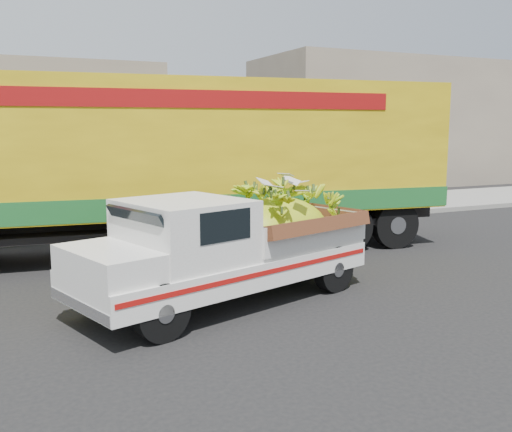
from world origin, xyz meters
name	(u,v)px	position (x,y,z in m)	size (l,w,h in m)	color
ground	(300,293)	(0.00, 0.00, 0.00)	(100.00, 100.00, 0.00)	black
curb	(186,229)	(0.00, 6.35, 0.07)	(60.00, 0.25, 0.15)	gray
sidewalk	(165,218)	(0.00, 8.45, 0.07)	(60.00, 4.00, 0.14)	gray
building_right	(397,123)	(14.00, 15.35, 3.00)	(14.00, 6.00, 6.00)	gray
pickup_truck	(243,242)	(-0.97, 0.20, 0.93)	(5.25, 3.20, 1.73)	black
semi_trailer	(187,158)	(-0.72, 3.89, 2.12)	(12.04, 3.86, 3.80)	black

